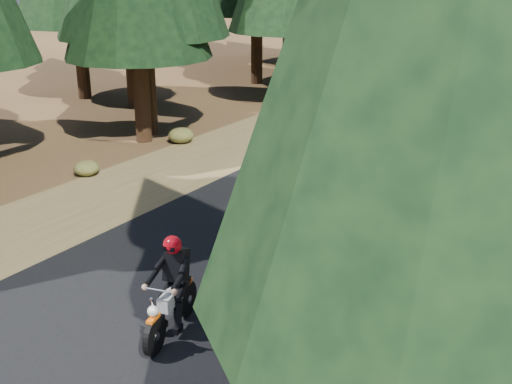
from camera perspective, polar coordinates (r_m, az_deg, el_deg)
ground at (r=12.22m, az=-3.81°, el=-6.89°), size 120.00×120.00×0.00m
road at (r=16.17m, az=6.69°, el=-0.08°), size 6.00×100.00×0.01m
shoulder_l at (r=18.52m, az=-6.19°, el=2.53°), size 3.20×100.00×0.01m
understory_shrubs at (r=17.01m, az=15.00°, el=1.25°), size 14.23×28.66×0.58m
rider_lead at (r=10.08m, az=-7.58°, el=-9.80°), size 0.96×1.86×1.59m
rider_follow at (r=16.01m, az=2.24°, el=1.74°), size 0.75×1.75×1.51m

